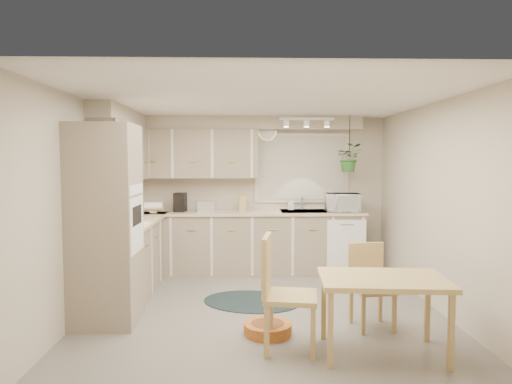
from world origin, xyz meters
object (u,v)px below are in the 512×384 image
chair_back (372,287)px  pet_bed (268,329)px  dining_table (382,315)px  chair_left (291,293)px  microwave (343,201)px  braided_rug (251,301)px

chair_back → pet_bed: size_ratio=1.79×
dining_table → chair_left: size_ratio=1.05×
chair_left → pet_bed: bearing=-144.4°
chair_left → pet_bed: 0.63m
dining_table → microwave: microwave is taller
braided_rug → pet_bed: 1.05m
pet_bed → microwave: size_ratio=0.94×
braided_rug → chair_left: bearing=-76.8°
braided_rug → pet_bed: pet_bed is taller
chair_left → pet_bed: size_ratio=2.19×
dining_table → pet_bed: 1.14m
chair_back → braided_rug: size_ratio=0.72×
dining_table → chair_left: 0.83m
chair_back → microwave: size_ratio=1.68×
chair_back → microwave: bearing=-102.4°
chair_left → chair_back: 1.04m
dining_table → chair_left: bearing=172.7°
chair_left → microwave: bearing=167.9°
dining_table → pet_bed: dining_table is taller
braided_rug → microwave: bearing=44.7°
braided_rug → dining_table: bearing=-53.2°
dining_table → microwave: (0.28, 2.92, 0.77)m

